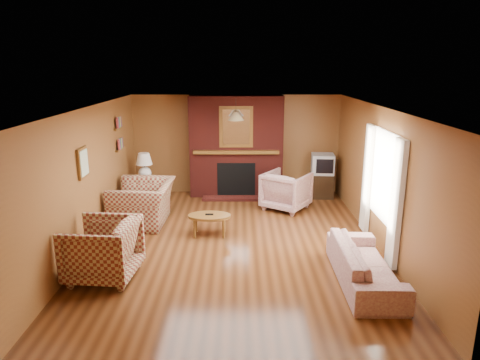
{
  "coord_description": "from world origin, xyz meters",
  "views": [
    {
      "loc": [
        0.07,
        -7.07,
        3.09
      ],
      "look_at": [
        0.09,
        0.6,
        1.01
      ],
      "focal_mm": 32.0,
      "sensor_mm": 36.0,
      "label": 1
    }
  ],
  "objects_px": {
    "coffee_table": "(209,218)",
    "side_table": "(146,190)",
    "plaid_armchair": "(102,250)",
    "tv_stand": "(322,185)",
    "crt_tv": "(323,164)",
    "plaid_loveseat": "(143,203)",
    "table_lamp": "(144,165)",
    "fireplace": "(236,147)",
    "floral_armchair": "(286,191)",
    "floral_sofa": "(365,264)"
  },
  "relations": [
    {
      "from": "side_table",
      "to": "table_lamp",
      "type": "relative_size",
      "value": 0.85
    },
    {
      "from": "plaid_armchair",
      "to": "floral_sofa",
      "type": "bearing_deg",
      "value": 93.17
    },
    {
      "from": "coffee_table",
      "to": "crt_tv",
      "type": "distance_m",
      "value": 3.51
    },
    {
      "from": "plaid_loveseat",
      "to": "floral_sofa",
      "type": "xyz_separation_m",
      "value": [
        3.75,
        -2.43,
        -0.14
      ]
    },
    {
      "from": "floral_armchair",
      "to": "coffee_table",
      "type": "distance_m",
      "value": 2.2
    },
    {
      "from": "coffee_table",
      "to": "table_lamp",
      "type": "height_order",
      "value": "table_lamp"
    },
    {
      "from": "plaid_loveseat",
      "to": "tv_stand",
      "type": "distance_m",
      "value": 4.28
    },
    {
      "from": "table_lamp",
      "to": "floral_armchair",
      "type": "bearing_deg",
      "value": -9.24
    },
    {
      "from": "fireplace",
      "to": "tv_stand",
      "type": "bearing_deg",
      "value": -5.15
    },
    {
      "from": "table_lamp",
      "to": "fireplace",
      "type": "bearing_deg",
      "value": 14.29
    },
    {
      "from": "plaid_loveseat",
      "to": "crt_tv",
      "type": "bearing_deg",
      "value": 115.96
    },
    {
      "from": "plaid_armchair",
      "to": "side_table",
      "type": "bearing_deg",
      "value": -172.42
    },
    {
      "from": "floral_sofa",
      "to": "coffee_table",
      "type": "xyz_separation_m",
      "value": [
        -2.38,
        1.8,
        0.06
      ]
    },
    {
      "from": "plaid_armchair",
      "to": "coffee_table",
      "type": "xyz_separation_m",
      "value": [
        1.47,
        1.66,
        -0.11
      ]
    },
    {
      "from": "fireplace",
      "to": "tv_stand",
      "type": "relative_size",
      "value": 4.13
    },
    {
      "from": "floral_sofa",
      "to": "side_table",
      "type": "height_order",
      "value": "floral_sofa"
    },
    {
      "from": "plaid_loveseat",
      "to": "side_table",
      "type": "xyz_separation_m",
      "value": [
        -0.25,
        1.41,
        -0.16
      ]
    },
    {
      "from": "fireplace",
      "to": "table_lamp",
      "type": "bearing_deg",
      "value": -165.71
    },
    {
      "from": "floral_armchair",
      "to": "table_lamp",
      "type": "xyz_separation_m",
      "value": [
        -3.21,
        0.52,
        0.46
      ]
    },
    {
      "from": "floral_armchair",
      "to": "crt_tv",
      "type": "bearing_deg",
      "value": -103.58
    },
    {
      "from": "floral_armchair",
      "to": "coffee_table",
      "type": "xyz_separation_m",
      "value": [
        -1.59,
        -1.52,
        -0.07
      ]
    },
    {
      "from": "fireplace",
      "to": "floral_sofa",
      "type": "bearing_deg",
      "value": -66.51
    },
    {
      "from": "plaid_armchair",
      "to": "side_table",
      "type": "height_order",
      "value": "plaid_armchair"
    },
    {
      "from": "side_table",
      "to": "crt_tv",
      "type": "bearing_deg",
      "value": 4.74
    },
    {
      "from": "plaid_armchair",
      "to": "crt_tv",
      "type": "height_order",
      "value": "crt_tv"
    },
    {
      "from": "side_table",
      "to": "crt_tv",
      "type": "distance_m",
      "value": 4.2
    },
    {
      "from": "fireplace",
      "to": "table_lamp",
      "type": "relative_size",
      "value": 3.87
    },
    {
      "from": "tv_stand",
      "to": "crt_tv",
      "type": "relative_size",
      "value": 1.05
    },
    {
      "from": "side_table",
      "to": "table_lamp",
      "type": "height_order",
      "value": "table_lamp"
    },
    {
      "from": "tv_stand",
      "to": "floral_armchair",
      "type": "bearing_deg",
      "value": -134.5
    },
    {
      "from": "table_lamp",
      "to": "crt_tv",
      "type": "relative_size",
      "value": 1.12
    },
    {
      "from": "coffee_table",
      "to": "floral_sofa",
      "type": "bearing_deg",
      "value": -37.02
    },
    {
      "from": "table_lamp",
      "to": "crt_tv",
      "type": "xyz_separation_m",
      "value": [
        4.15,
        0.34,
        -0.06
      ]
    },
    {
      "from": "plaid_armchair",
      "to": "floral_armchair",
      "type": "bearing_deg",
      "value": 141.35
    },
    {
      "from": "floral_armchair",
      "to": "side_table",
      "type": "xyz_separation_m",
      "value": [
        -3.21,
        0.52,
        -0.15
      ]
    },
    {
      "from": "side_table",
      "to": "tv_stand",
      "type": "relative_size",
      "value": 0.91
    },
    {
      "from": "plaid_loveseat",
      "to": "coffee_table",
      "type": "xyz_separation_m",
      "value": [
        1.37,
        -0.63,
        -0.08
      ]
    },
    {
      "from": "floral_sofa",
      "to": "side_table",
      "type": "xyz_separation_m",
      "value": [
        -4.0,
        3.84,
        -0.02
      ]
    },
    {
      "from": "fireplace",
      "to": "crt_tv",
      "type": "relative_size",
      "value": 4.34
    },
    {
      "from": "side_table",
      "to": "plaid_loveseat",
      "type": "bearing_deg",
      "value": -79.96
    },
    {
      "from": "plaid_loveseat",
      "to": "table_lamp",
      "type": "height_order",
      "value": "table_lamp"
    },
    {
      "from": "plaid_armchair",
      "to": "tv_stand",
      "type": "relative_size",
      "value": 1.69
    },
    {
      "from": "coffee_table",
      "to": "side_table",
      "type": "relative_size",
      "value": 1.5
    },
    {
      "from": "side_table",
      "to": "table_lamp",
      "type": "bearing_deg",
      "value": 0.0
    },
    {
      "from": "crt_tv",
      "to": "coffee_table",
      "type": "bearing_deg",
      "value": -136.75
    },
    {
      "from": "plaid_loveseat",
      "to": "floral_armchair",
      "type": "xyz_separation_m",
      "value": [
        2.96,
        0.89,
        -0.01
      ]
    },
    {
      "from": "floral_sofa",
      "to": "crt_tv",
      "type": "xyz_separation_m",
      "value": [
        0.15,
        4.18,
        0.53
      ]
    },
    {
      "from": "plaid_armchair",
      "to": "floral_armchair",
      "type": "distance_m",
      "value": 4.41
    },
    {
      "from": "plaid_armchair",
      "to": "floral_armchair",
      "type": "xyz_separation_m",
      "value": [
        3.06,
        3.18,
        -0.03
      ]
    },
    {
      "from": "plaid_armchair",
      "to": "side_table",
      "type": "distance_m",
      "value": 3.7
    }
  ]
}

